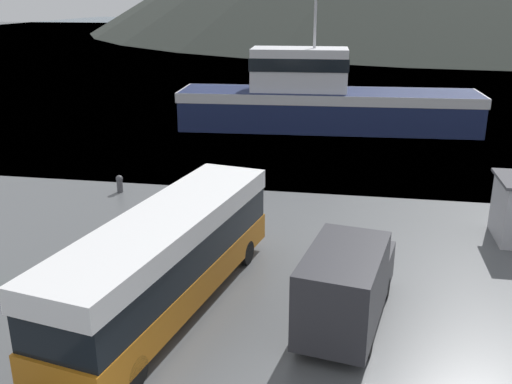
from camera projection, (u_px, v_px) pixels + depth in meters
name	position (u px, v px, depth m)	size (l,w,h in m)	color
water_surface	(344.00, 36.00, 141.01)	(240.00, 240.00, 0.00)	#475B6B
tour_bus	(168.00, 256.00, 17.83)	(4.55, 11.22, 3.22)	#B26614
delivery_van	(347.00, 283.00, 17.05)	(3.06, 5.89, 2.64)	#2D2D33
fishing_boat	(322.00, 99.00, 42.41)	(22.28, 6.08, 12.65)	#19234C
mooring_bollard	(120.00, 183.00, 29.04)	(0.35, 0.35, 0.89)	#4C4C51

